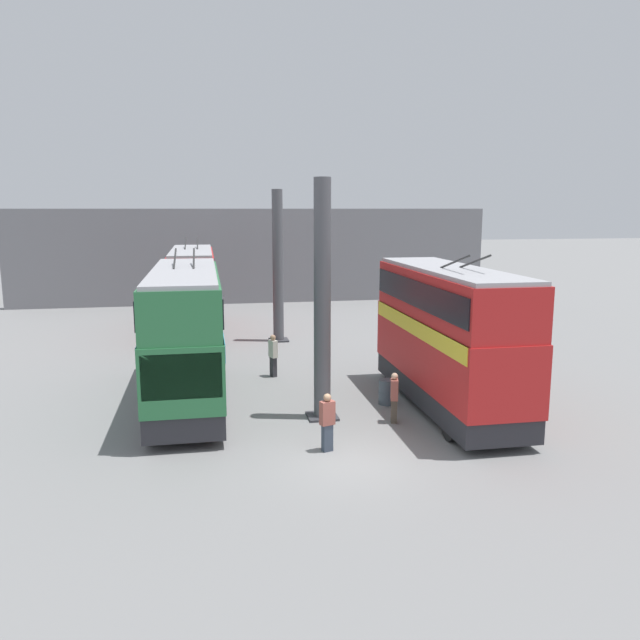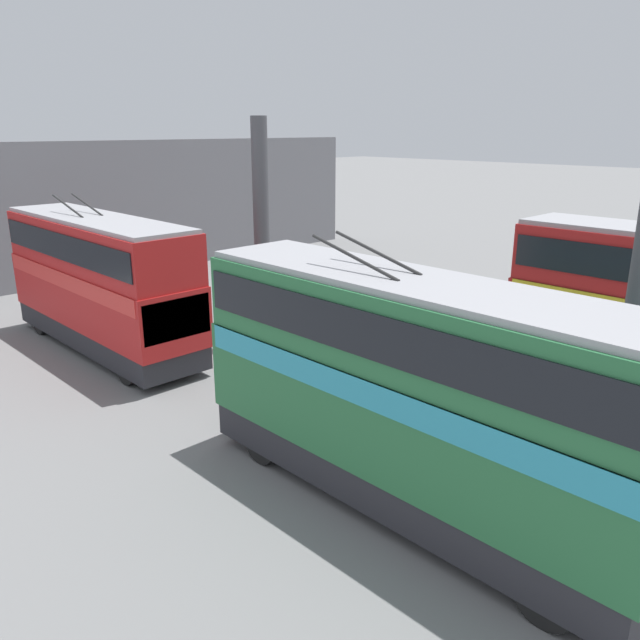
# 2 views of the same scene
# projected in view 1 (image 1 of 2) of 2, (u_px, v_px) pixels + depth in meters

# --- Properties ---
(ground_plane) EXTENTS (240.00, 240.00, 0.00)m
(ground_plane) POSITION_uv_depth(u_px,v_px,m) (347.00, 461.00, 17.76)
(ground_plane) COLOR slate
(depot_back_wall) EXTENTS (0.50, 36.00, 7.09)m
(depot_back_wall) POSITION_uv_depth(u_px,v_px,m) (256.00, 256.00, 47.07)
(depot_back_wall) COLOR slate
(depot_back_wall) RESTS_ON ground_plane
(support_column_near) EXTENTS (1.03, 1.03, 8.10)m
(support_column_near) POSITION_uv_depth(u_px,v_px,m) (322.00, 305.00, 20.80)
(support_column_near) COLOR #4C4C51
(support_column_near) RESTS_ON ground_plane
(support_column_far) EXTENTS (1.03, 1.03, 8.10)m
(support_column_far) POSITION_uv_depth(u_px,v_px,m) (278.00, 269.00, 33.25)
(support_column_far) COLOR #4C4C51
(support_column_far) RESTS_ON ground_plane
(bus_left_far) EXTENTS (9.40, 2.54, 5.69)m
(bus_left_far) POSITION_uv_depth(u_px,v_px,m) (448.00, 329.00, 22.03)
(bus_left_far) COLOR black
(bus_left_far) RESTS_ON ground_plane
(bus_right_near) EXTENTS (10.18, 2.54, 5.57)m
(bus_right_near) POSITION_uv_depth(u_px,v_px,m) (186.00, 328.00, 22.66)
(bus_right_near) COLOR black
(bus_right_near) RESTS_ON ground_plane
(bus_right_far) EXTENTS (9.97, 2.54, 5.40)m
(bus_right_far) POSITION_uv_depth(u_px,v_px,m) (193.00, 285.00, 35.96)
(bus_right_far) COLOR black
(bus_right_far) RESTS_ON ground_plane
(person_by_left_row) EXTENTS (0.47, 0.34, 1.72)m
(person_by_left_row) POSITION_uv_depth(u_px,v_px,m) (394.00, 396.00, 20.82)
(person_by_left_row) COLOR #473D33
(person_by_left_row) RESTS_ON ground_plane
(person_aisle_midway) EXTENTS (0.48, 0.38, 1.82)m
(person_aisle_midway) POSITION_uv_depth(u_px,v_px,m) (273.00, 354.00, 26.54)
(person_aisle_midway) COLOR #2D2D33
(person_aisle_midway) RESTS_ON ground_plane
(person_aisle_foreground) EXTENTS (0.36, 0.47, 1.77)m
(person_aisle_foreground) POSITION_uv_depth(u_px,v_px,m) (327.00, 421.00, 18.35)
(person_aisle_foreground) COLOR #384251
(person_aisle_foreground) RESTS_ON ground_plane
(oil_drum) EXTENTS (0.62, 0.62, 0.92)m
(oil_drum) POSITION_uv_depth(u_px,v_px,m) (387.00, 392.00, 22.89)
(oil_drum) COLOR #424C56
(oil_drum) RESTS_ON ground_plane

